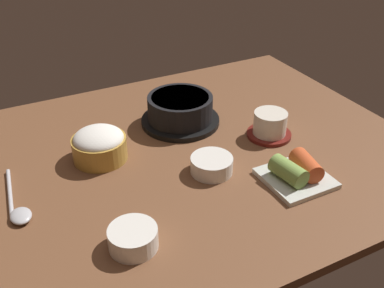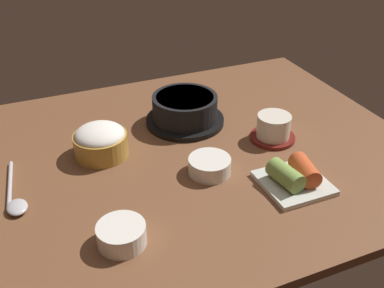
# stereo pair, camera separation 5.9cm
# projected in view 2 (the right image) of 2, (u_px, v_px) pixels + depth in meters

# --- Properties ---
(dining_table) EXTENTS (1.00, 0.76, 0.02)m
(dining_table) POSITION_uv_depth(u_px,v_px,m) (180.00, 157.00, 0.95)
(dining_table) COLOR brown
(dining_table) RESTS_ON ground
(stone_pot) EXTENTS (0.18, 0.18, 0.07)m
(stone_pot) POSITION_uv_depth(u_px,v_px,m) (185.00, 110.00, 1.04)
(stone_pot) COLOR black
(stone_pot) RESTS_ON dining_table
(rice_bowl) EXTENTS (0.11, 0.11, 0.07)m
(rice_bowl) POSITION_uv_depth(u_px,v_px,m) (100.00, 141.00, 0.92)
(rice_bowl) COLOR #B78C38
(rice_bowl) RESTS_ON dining_table
(tea_cup_with_saucer) EXTENTS (0.10, 0.10, 0.06)m
(tea_cup_with_saucer) POSITION_uv_depth(u_px,v_px,m) (273.00, 128.00, 0.98)
(tea_cup_with_saucer) COLOR maroon
(tea_cup_with_saucer) RESTS_ON dining_table
(banchan_cup_center) EXTENTS (0.08, 0.08, 0.03)m
(banchan_cup_center) POSITION_uv_depth(u_px,v_px,m) (210.00, 165.00, 0.88)
(banchan_cup_center) COLOR white
(banchan_cup_center) RESTS_ON dining_table
(kimchi_plate) EXTENTS (0.12, 0.12, 0.05)m
(kimchi_plate) POSITION_uv_depth(u_px,v_px,m) (295.00, 177.00, 0.84)
(kimchi_plate) COLOR silver
(kimchi_plate) RESTS_ON dining_table
(side_bowl_near) EXTENTS (0.08, 0.08, 0.04)m
(side_bowl_near) POSITION_uv_depth(u_px,v_px,m) (121.00, 234.00, 0.71)
(side_bowl_near) COLOR white
(side_bowl_near) RESTS_ON dining_table
(spoon) EXTENTS (0.04, 0.18, 0.01)m
(spoon) POSITION_uv_depth(u_px,v_px,m) (15.00, 200.00, 0.81)
(spoon) COLOR #B7B7BC
(spoon) RESTS_ON dining_table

